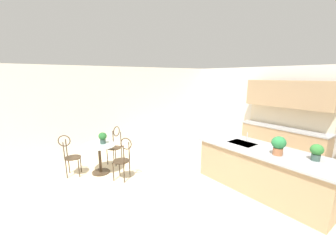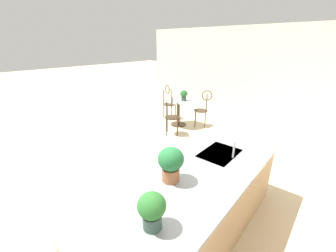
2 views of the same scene
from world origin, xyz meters
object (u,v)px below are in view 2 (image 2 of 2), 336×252
(potted_plant_on_table, at_px, (184,95))
(potted_plant_counter_near, at_px, (171,162))
(bistro_table, at_px, (179,110))
(chair_by_island, at_px, (203,107))
(chair_near_window, at_px, (169,100))
(chair_toward_desk, at_px, (172,114))
(potted_plant_counter_far, at_px, (152,209))

(potted_plant_on_table, relative_size, potted_plant_counter_near, 0.78)
(bistro_table, bearing_deg, chair_by_island, 122.33)
(chair_near_window, relative_size, potted_plant_counter_near, 2.82)
(chair_near_window, distance_m, chair_toward_desk, 1.36)
(chair_near_window, bearing_deg, bistro_table, 64.40)
(bistro_table, bearing_deg, potted_plant_counter_far, 34.80)
(chair_by_island, height_order, potted_plant_on_table, chair_by_island)
(chair_near_window, bearing_deg, chair_toward_desk, 43.56)
(bistro_table, relative_size, chair_toward_desk, 0.77)
(bistro_table, relative_size, chair_near_window, 0.77)
(bistro_table, height_order, chair_near_window, chair_near_window)
(bistro_table, bearing_deg, potted_plant_counter_near, 36.12)
(bistro_table, xyz_separation_m, chair_toward_desk, (0.69, 0.31, 0.13))
(chair_toward_desk, bearing_deg, potted_plant_counter_near, 38.78)
(chair_near_window, bearing_deg, potted_plant_counter_far, 38.56)
(chair_near_window, height_order, potted_plant_counter_near, potted_plant_counter_near)
(bistro_table, xyz_separation_m, potted_plant_counter_near, (3.22, 2.35, 0.68))
(chair_by_island, bearing_deg, potted_plant_counter_far, 26.30)
(chair_toward_desk, distance_m, potted_plant_counter_far, 3.89)
(bistro_table, relative_size, potted_plant_counter_near, 2.17)
(chair_near_window, xyz_separation_m, chair_by_island, (-0.07, 1.20, 0.00))
(chair_by_island, height_order, potted_plant_counter_near, potted_plant_counter_near)
(chair_toward_desk, bearing_deg, bistro_table, -155.45)
(chair_by_island, xyz_separation_m, chair_toward_desk, (1.05, -0.26, 0.00))
(bistro_table, xyz_separation_m, potted_plant_counter_far, (3.77, 2.62, 0.65))
(potted_plant_counter_far, bearing_deg, bistro_table, -145.20)
(potted_plant_counter_far, distance_m, potted_plant_counter_near, 0.61)
(chair_near_window, xyz_separation_m, chair_toward_desk, (0.98, 0.94, 0.00))
(bistro_table, relative_size, chair_by_island, 0.77)
(chair_near_window, distance_m, potted_plant_on_table, 0.86)
(potted_plant_on_table, bearing_deg, bistro_table, -66.00)
(chair_by_island, distance_m, potted_plant_counter_far, 4.65)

